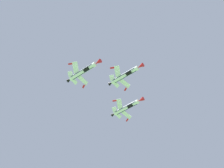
{
  "coord_description": "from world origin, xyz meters",
  "views": [
    {
      "loc": [
        2.38,
        -0.44,
        1.8
      ],
      "look_at": [
        -8.55,
        106.75,
        104.89
      ],
      "focal_mm": 63.84,
      "sensor_mm": 36.0,
      "label": 1
    }
  ],
  "objects": [
    {
      "name": "fighter_jet_lead",
      "position": [
        -3.15,
        102.87,
        105.38
      ],
      "size": [
        14.04,
        10.92,
        5.75
      ],
      "rotation": [
        0.0,
        -0.59,
        4.12
      ],
      "color": "white"
    },
    {
      "name": "fighter_jet_left_wing",
      "position": [
        -3.9,
        120.33,
        104.59
      ],
      "size": [
        14.04,
        11.01,
        5.48
      ],
      "rotation": [
        0.0,
        -0.55,
        4.12
      ],
      "color": "white"
    },
    {
      "name": "fighter_jet_right_wing",
      "position": [
        -17.85,
        97.49,
        103.33
      ],
      "size": [
        14.04,
        10.76,
        6.27
      ],
      "rotation": [
        0.0,
        -0.65,
        4.12
      ],
      "color": "white"
    }
  ]
}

